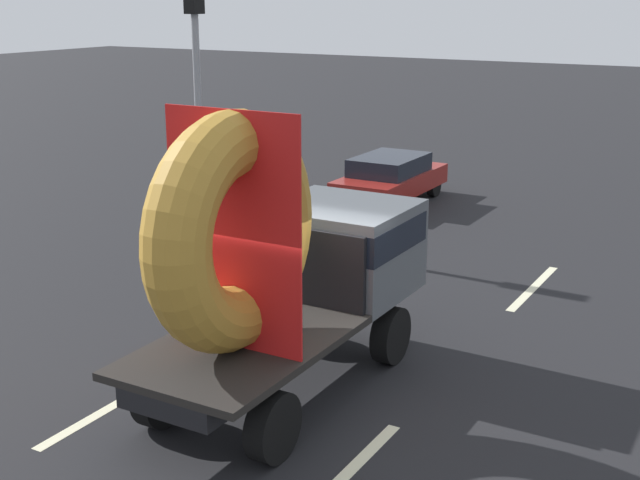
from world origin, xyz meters
TOP-DOWN VIEW (x-y plane):
  - ground_plane at (0.00, 0.00)m, footprint 120.00×120.00m
  - flatbed_truck at (-0.03, 0.09)m, footprint 2.02×5.12m
  - distant_sedan at (-3.54, 10.73)m, footprint 1.66×3.87m
  - traffic_light at (-6.06, 5.98)m, footprint 0.42×0.36m
  - lane_dash_left_near at (-1.78, -1.85)m, footprint 0.16×2.11m
  - lane_dash_left_far at (-1.78, 5.53)m, footprint 0.16×2.33m
  - lane_dash_right_near at (1.73, -1.60)m, footprint 0.16×2.80m
  - lane_dash_right_far at (1.73, 5.93)m, footprint 0.16×2.84m

SIDE VIEW (x-z plane):
  - ground_plane at x=0.00m, z-range 0.00..0.00m
  - lane_dash_left_near at x=-1.78m, z-range 0.00..0.01m
  - lane_dash_left_far at x=-1.78m, z-range 0.00..0.01m
  - lane_dash_right_near at x=1.73m, z-range 0.00..0.01m
  - lane_dash_right_far at x=1.73m, z-range 0.00..0.01m
  - distant_sedan at x=-3.54m, z-range 0.05..1.31m
  - flatbed_truck at x=-0.03m, z-range -0.12..3.92m
  - traffic_light at x=-6.06m, z-range 0.88..6.67m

